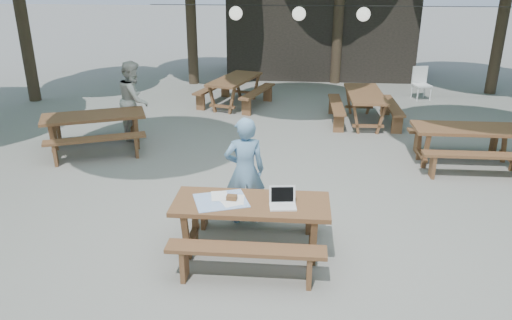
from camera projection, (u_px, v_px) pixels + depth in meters
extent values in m
plane|color=slate|center=(304.00, 208.00, 7.82)|extent=(80.00, 80.00, 0.00)
cube|color=black|center=(320.00, 32.00, 16.99)|extent=(6.00, 3.00, 2.80)
cube|color=#56361E|center=(251.00, 204.00, 6.36)|extent=(2.00, 0.80, 0.06)
cube|color=#56361E|center=(246.00, 249.00, 5.85)|extent=(1.90, 0.28, 0.05)
cube|color=#56361E|center=(256.00, 201.00, 7.06)|extent=(1.90, 0.28, 0.05)
cube|color=#56361E|center=(251.00, 230.00, 6.49)|extent=(1.70, 0.70, 0.69)
cube|color=#56361E|center=(93.00, 116.00, 10.02)|extent=(2.15, 1.50, 0.06)
cube|color=#56361E|center=(95.00, 139.00, 9.54)|extent=(1.86, 0.98, 0.05)
cube|color=#56361E|center=(95.00, 120.00, 10.70)|extent=(1.86, 0.98, 0.05)
cube|color=#56361E|center=(96.00, 134.00, 10.16)|extent=(1.84, 1.29, 0.69)
cube|color=#56361E|center=(469.00, 129.00, 9.24)|extent=(2.00, 0.81, 0.06)
cube|color=#56361E|center=(478.00, 155.00, 8.74)|extent=(1.90, 0.29, 0.05)
cube|color=#56361E|center=(457.00, 132.00, 9.94)|extent=(1.90, 0.29, 0.05)
cube|color=#56361E|center=(466.00, 148.00, 9.38)|extent=(1.70, 0.71, 0.69)
cube|color=#56361E|center=(235.00, 79.00, 13.21)|extent=(1.35, 2.15, 0.06)
cube|color=#56361E|center=(258.00, 91.00, 13.08)|extent=(0.83, 1.90, 0.05)
cube|color=#56361E|center=(213.00, 87.00, 13.54)|extent=(0.83, 1.90, 0.05)
cube|color=#56361E|center=(235.00, 93.00, 13.35)|extent=(1.17, 1.83, 0.69)
cube|color=#56361E|center=(365.00, 94.00, 11.73)|extent=(0.84, 2.02, 0.06)
cube|color=#56361E|center=(392.00, 105.00, 11.79)|extent=(0.32, 1.91, 0.05)
cube|color=#56361E|center=(337.00, 104.00, 11.87)|extent=(0.32, 1.91, 0.05)
cube|color=#56361E|center=(364.00, 109.00, 11.87)|extent=(0.74, 1.71, 0.69)
imported|color=#6793BC|center=(245.00, 171.00, 7.16)|extent=(0.66, 0.51, 1.61)
imported|color=beige|center=(134.00, 100.00, 10.76)|extent=(0.73, 0.88, 1.67)
cube|color=white|center=(422.00, 85.00, 13.94)|extent=(0.53, 0.53, 0.04)
cube|color=white|center=(420.00, 75.00, 14.03)|extent=(0.44, 0.14, 0.48)
cube|color=white|center=(421.00, 93.00, 14.02)|extent=(0.51, 0.51, 0.38)
cube|color=white|center=(283.00, 207.00, 6.21)|extent=(0.36, 0.27, 0.02)
cube|color=white|center=(282.00, 194.00, 6.27)|extent=(0.33, 0.10, 0.23)
cube|color=black|center=(282.00, 194.00, 6.26)|extent=(0.28, 0.08, 0.19)
cube|color=#3C76CF|center=(221.00, 201.00, 6.38)|extent=(0.80, 0.74, 0.01)
cube|color=white|center=(229.00, 201.00, 6.34)|extent=(0.33, 0.36, 0.00)
cube|color=white|center=(236.00, 200.00, 6.38)|extent=(0.23, 0.31, 0.00)
cube|color=white|center=(219.00, 196.00, 6.48)|extent=(0.27, 0.33, 0.00)
cube|color=brown|center=(232.00, 197.00, 6.37)|extent=(0.14, 0.10, 0.06)
cylinder|color=black|center=(327.00, 6.00, 12.38)|extent=(9.00, 0.02, 0.02)
sphere|color=white|center=(236.00, 13.00, 12.64)|extent=(0.34, 0.34, 0.34)
sphere|color=white|center=(299.00, 14.00, 12.51)|extent=(0.34, 0.34, 0.34)
sphere|color=white|center=(363.00, 14.00, 12.38)|extent=(0.34, 0.34, 0.34)
cylinder|color=#2D2319|center=(19.00, 1.00, 13.01)|extent=(0.32, 0.32, 5.32)
cylinder|color=#2D2319|center=(191.00, 13.00, 15.19)|extent=(0.32, 0.32, 4.31)
cylinder|color=#2D2319|center=(339.00, 1.00, 15.15)|extent=(0.32, 0.32, 5.03)
cylinder|color=#2D2319|center=(503.00, 16.00, 13.97)|extent=(0.32, 0.32, 4.40)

